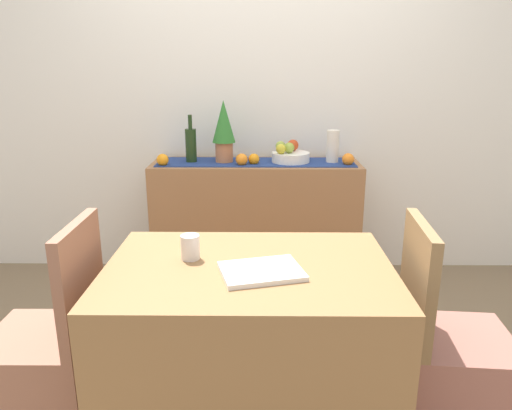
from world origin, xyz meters
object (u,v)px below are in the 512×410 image
object	(u,v)px
sideboard_console	(256,222)
chair_by_corner	(450,378)
coffee_cup	(190,247)
potted_plant	(224,129)
dining_table	(249,353)
fruit_bowl	(291,157)
chair_near_window	(50,375)
open_book	(261,271)
ceramic_vase	(333,147)
wine_bottle	(191,145)

from	to	relation	value
sideboard_console	chair_by_corner	xyz separation A→B (m)	(0.78, -1.50, -0.15)
coffee_cup	potted_plant	bearing A→B (deg)	89.02
sideboard_console	dining_table	distance (m)	1.50
fruit_bowl	coffee_cup	world-z (taller)	fruit_bowl
sideboard_console	chair_near_window	size ratio (longest dim) A/B	1.52
dining_table	open_book	distance (m)	0.39
coffee_cup	chair_near_window	bearing A→B (deg)	-173.57
coffee_cup	ceramic_vase	bearing A→B (deg)	62.85
potted_plant	fruit_bowl	bearing A→B (deg)	0.00
potted_plant	open_book	world-z (taller)	potted_plant
potted_plant	coffee_cup	distance (m)	1.46
dining_table	coffee_cup	distance (m)	0.48
potted_plant	dining_table	size ratio (longest dim) A/B	0.38
sideboard_console	chair_by_corner	size ratio (longest dim) A/B	1.52
fruit_bowl	chair_near_window	distance (m)	1.92
potted_plant	sideboard_console	bearing A→B (deg)	0.00
chair_near_window	chair_by_corner	distance (m)	1.59
wine_bottle	potted_plant	bearing A→B (deg)	-0.00
wine_bottle	chair_by_corner	world-z (taller)	wine_bottle
fruit_bowl	ceramic_vase	size ratio (longest dim) A/B	1.15
sideboard_console	chair_near_window	bearing A→B (deg)	-118.19
fruit_bowl	open_book	world-z (taller)	fruit_bowl
coffee_cup	sideboard_console	bearing A→B (deg)	80.77
ceramic_vase	potted_plant	size ratio (longest dim) A/B	0.53
fruit_bowl	ceramic_vase	distance (m)	0.28
fruit_bowl	potted_plant	bearing A→B (deg)	-180.00
open_book	chair_near_window	distance (m)	0.97
fruit_bowl	wine_bottle	size ratio (longest dim) A/B	0.79
ceramic_vase	chair_by_corner	xyz separation A→B (m)	(0.28, -1.50, -0.67)
ceramic_vase	open_book	bearing A→B (deg)	-106.56
wine_bottle	coffee_cup	xyz separation A→B (m)	(0.19, -1.43, -0.16)
dining_table	coffee_cup	world-z (taller)	coffee_cup
coffee_cup	chair_near_window	distance (m)	0.77
ceramic_vase	dining_table	world-z (taller)	ceramic_vase
wine_bottle	chair_near_window	bearing A→B (deg)	-104.13
open_book	ceramic_vase	bearing A→B (deg)	58.55
potted_plant	coffee_cup	size ratio (longest dim) A/B	4.30
fruit_bowl	chair_by_corner	xyz separation A→B (m)	(0.55, -1.50, -0.60)
potted_plant	open_book	size ratio (longest dim) A/B	1.45
fruit_bowl	open_book	xyz separation A→B (m)	(-0.19, -1.57, -0.11)
sideboard_console	wine_bottle	distance (m)	0.68
chair_near_window	chair_by_corner	world-z (taller)	same
wine_bottle	ceramic_vase	bearing A→B (deg)	0.00
wine_bottle	dining_table	bearing A→B (deg)	-74.49
dining_table	chair_near_window	xyz separation A→B (m)	(-0.79, 0.00, -0.10)
wine_bottle	coffee_cup	world-z (taller)	wine_bottle
chair_near_window	open_book	bearing A→B (deg)	-4.74
ceramic_vase	potted_plant	world-z (taller)	potted_plant
coffee_cup	fruit_bowl	bearing A→B (deg)	72.11
fruit_bowl	chair_by_corner	distance (m)	1.70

